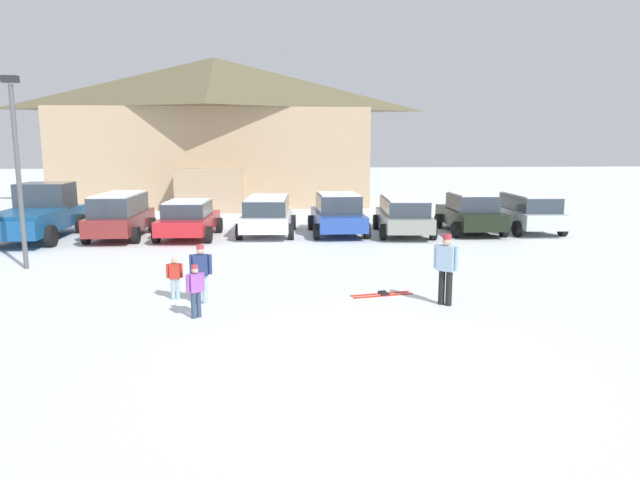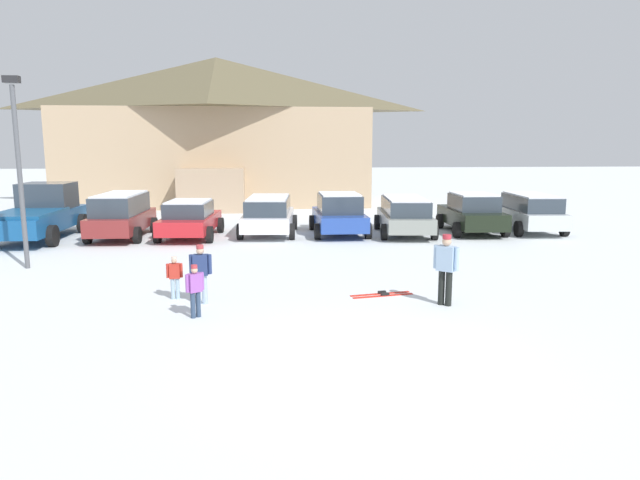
# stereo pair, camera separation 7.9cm
# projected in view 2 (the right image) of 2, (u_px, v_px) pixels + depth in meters

# --- Properties ---
(ground) EXTENTS (160.00, 160.00, 0.00)m
(ground) POSITION_uv_depth(u_px,v_px,m) (364.00, 361.00, 9.86)
(ground) COLOR silver
(ski_lodge) EXTENTS (18.72, 10.07, 8.91)m
(ski_lodge) POSITION_uv_depth(u_px,v_px,m) (218.00, 130.00, 35.42)
(ski_lodge) COLOR tan
(ski_lodge) RESTS_ON ground
(parked_maroon_van) EXTENTS (2.17, 4.43, 1.79)m
(parked_maroon_van) POSITION_uv_depth(u_px,v_px,m) (121.00, 214.00, 22.61)
(parked_maroon_van) COLOR maroon
(parked_maroon_van) RESTS_ON ground
(parked_red_sedan) EXTENTS (2.44, 4.24, 1.51)m
(parked_red_sedan) POSITION_uv_depth(u_px,v_px,m) (190.00, 219.00, 22.67)
(parked_red_sedan) COLOR red
(parked_red_sedan) RESTS_ON ground
(parked_white_suv) EXTENTS (2.51, 4.53, 1.57)m
(parked_white_suv) POSITION_uv_depth(u_px,v_px,m) (269.00, 214.00, 23.52)
(parked_white_suv) COLOR white
(parked_white_suv) RESTS_ON ground
(parked_blue_hatchback) EXTENTS (2.26, 4.24, 1.72)m
(parked_blue_hatchback) POSITION_uv_depth(u_px,v_px,m) (339.00, 214.00, 23.52)
(parked_blue_hatchback) COLOR #25449B
(parked_blue_hatchback) RESTS_ON ground
(parked_grey_wagon) EXTENTS (2.49, 4.76, 1.55)m
(parked_grey_wagon) POSITION_uv_depth(u_px,v_px,m) (405.00, 214.00, 23.50)
(parked_grey_wagon) COLOR gray
(parked_grey_wagon) RESTS_ON ground
(parked_black_sedan) EXTENTS (2.29, 4.24, 1.68)m
(parked_black_sedan) POSITION_uv_depth(u_px,v_px,m) (472.00, 213.00, 23.95)
(parked_black_sedan) COLOR black
(parked_black_sedan) RESTS_ON ground
(parked_silver_wagon) EXTENTS (2.31, 4.34, 1.61)m
(parked_silver_wagon) POSITION_uv_depth(u_px,v_px,m) (530.00, 211.00, 24.24)
(parked_silver_wagon) COLOR silver
(parked_silver_wagon) RESTS_ON ground
(pickup_truck) EXTENTS (2.53, 5.57, 2.15)m
(pickup_truck) POSITION_uv_depth(u_px,v_px,m) (40.00, 214.00, 22.46)
(pickup_truck) COLOR navy
(pickup_truck) RESTS_ON ground
(skier_teen_in_navy_coat) EXTENTS (0.52, 0.22, 1.41)m
(skier_teen_in_navy_coat) POSITION_uv_depth(u_px,v_px,m) (201.00, 271.00, 13.28)
(skier_teen_in_navy_coat) COLOR #98AEC6
(skier_teen_in_navy_coat) RESTS_ON ground
(skier_adult_in_blue_parka) EXTENTS (0.50, 0.44, 1.67)m
(skier_adult_in_blue_parka) POSITION_uv_depth(u_px,v_px,m) (446.00, 266.00, 13.15)
(skier_adult_in_blue_parka) COLOR black
(skier_adult_in_blue_parka) RESTS_ON ground
(skier_child_in_purple_jacket) EXTENTS (0.37, 0.30, 1.16)m
(skier_child_in_purple_jacket) POSITION_uv_depth(u_px,v_px,m) (195.00, 288.00, 12.25)
(skier_child_in_purple_jacket) COLOR #2E405B
(skier_child_in_purple_jacket) RESTS_ON ground
(skier_child_in_red_jacket) EXTENTS (0.39, 0.17, 1.05)m
(skier_child_in_red_jacket) POSITION_uv_depth(u_px,v_px,m) (175.00, 275.00, 13.72)
(skier_child_in_red_jacket) COLOR #95B2C8
(skier_child_in_red_jacket) RESTS_ON ground
(pair_of_skis) EXTENTS (1.60, 0.59, 0.08)m
(pair_of_skis) POSITION_uv_depth(u_px,v_px,m) (382.00, 294.00, 14.16)
(pair_of_skis) COLOR red
(pair_of_skis) RESTS_ON ground
(lamp_post) EXTENTS (0.44, 0.24, 5.64)m
(lamp_post) POSITION_uv_depth(u_px,v_px,m) (19.00, 163.00, 16.71)
(lamp_post) COLOR #515459
(lamp_post) RESTS_ON ground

